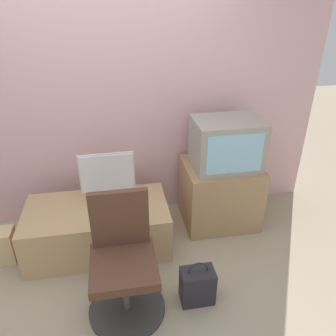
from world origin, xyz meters
TOP-DOWN VIEW (x-y plane):
  - ground_plane at (0.00, 0.00)m, footprint 12.00×12.00m
  - wall_back at (0.00, 1.32)m, footprint 4.40×0.05m
  - desk at (-0.14, 0.72)m, footprint 1.29×0.67m
  - side_stand at (1.10, 0.94)m, footprint 0.74×0.61m
  - main_monitor at (-0.01, 0.86)m, footprint 0.50×0.23m
  - keyboard at (-0.01, 0.62)m, footprint 0.35×0.10m
  - mouse at (0.23, 0.63)m, footprint 0.06×0.03m
  - crt_tv at (1.12, 0.91)m, footprint 0.63×0.47m
  - office_chair at (0.07, 0.00)m, footprint 0.58×0.58m
  - handbag at (0.62, -0.05)m, footprint 0.26×0.17m

SIDE VIEW (x-z plane):
  - ground_plane at x=0.00m, z-range 0.00..0.00m
  - handbag at x=0.62m, z-range -0.04..0.35m
  - desk at x=-0.14m, z-range 0.00..0.45m
  - side_stand at x=1.10m, z-range 0.00..0.66m
  - office_chair at x=0.07m, z-range -0.08..0.87m
  - keyboard at x=-0.01m, z-range 0.45..0.46m
  - mouse at x=0.23m, z-range 0.45..0.48m
  - main_monitor at x=-0.01m, z-range 0.44..0.91m
  - crt_tv at x=1.12m, z-range 0.66..1.14m
  - wall_back at x=0.00m, z-range 0.00..2.60m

